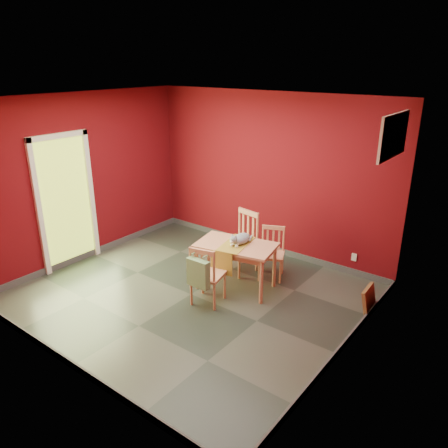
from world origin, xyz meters
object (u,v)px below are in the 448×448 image
Objects in this scene: tote_bag at (198,273)px; cat at (241,237)px; chair_far_left at (241,241)px; chair_far_right at (272,252)px; dining_table at (236,250)px; chair_near at (207,274)px; picture_frame at (369,301)px.

cat is (0.07, 0.86, 0.24)m from tote_bag.
chair_far_left is 0.52m from chair_far_right.
dining_table is 0.20m from cat.
dining_table is at bearing 88.25° from tote_bag.
chair_far_left is 2.15× the size of tote_bag.
cat reaches higher than chair_near.
picture_frame is (1.81, 0.49, -0.42)m from dining_table.
chair_far_right reaches higher than dining_table.
cat is at bearing -56.01° from chair_far_left.
chair_far_left is at bearing -169.83° from chair_far_right.
cat reaches higher than chair_far_right.
dining_table is at bearing -62.67° from chair_far_left.
tote_bag is 1.19× the size of picture_frame.
tote_bag reaches higher than dining_table.
chair_near reaches higher than tote_bag.
tote_bag is at bearing -81.48° from chair_near.
chair_far_left reaches higher than picture_frame.
cat is (0.04, 0.06, 0.19)m from dining_table.
chair_far_left is 2.38× the size of cat.
chair_far_left is 2.10m from picture_frame.
tote_bag is 0.90m from cat.
cat is at bearing 54.76° from dining_table.
dining_table is 3.19× the size of picture_frame.
dining_table is at bearing -110.52° from chair_far_right.
dining_table is 0.62m from chair_near.
cat is at bearing 85.57° from tote_bag.
chair_near is at bearing -96.98° from cat.
tote_bag is (-0.26, -1.42, 0.14)m from chair_far_right.
picture_frame is (2.08, -0.04, -0.31)m from chair_far_left.
chair_far_left reaches higher than chair_far_right.
chair_far_right is at bearing 10.17° from chair_far_left.
chair_near is 2.26× the size of picture_frame.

